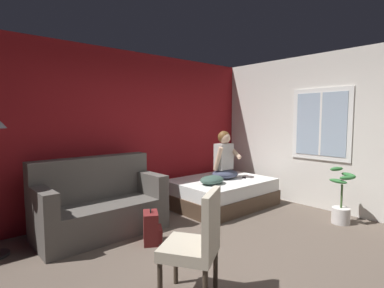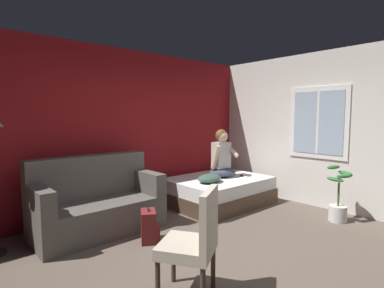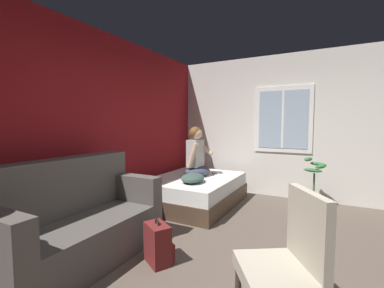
{
  "view_description": "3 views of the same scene",
  "coord_description": "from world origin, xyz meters",
  "px_view_note": "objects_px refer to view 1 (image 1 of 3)",
  "views": [
    {
      "loc": [
        -2.35,
        -2.04,
        1.6
      ],
      "look_at": [
        0.88,
        1.68,
        1.16
      ],
      "focal_mm": 28.0,
      "sensor_mm": 36.0,
      "label": 1
    },
    {
      "loc": [
        -2.35,
        -2.04,
        1.6
      ],
      "look_at": [
        0.6,
        1.29,
        1.18
      ],
      "focal_mm": 28.0,
      "sensor_mm": 36.0,
      "label": 2
    },
    {
      "loc": [
        -2.35,
        -0.39,
        1.4
      ],
      "look_at": [
        0.75,
        1.28,
        1.13
      ],
      "focal_mm": 24.0,
      "sensor_mm": 36.0,
      "label": 3
    }
  ],
  "objects_px": {
    "couch": "(99,205)",
    "throw_pillow": "(212,180)",
    "potted_plant": "(341,204)",
    "cell_phone": "(244,177)",
    "person_seated": "(224,159)",
    "backpack": "(152,228)",
    "bed": "(221,192)",
    "side_chair": "(197,241)"
  },
  "relations": [
    {
      "from": "backpack",
      "to": "cell_phone",
      "type": "relative_size",
      "value": 3.18
    },
    {
      "from": "person_seated",
      "to": "potted_plant",
      "type": "bearing_deg",
      "value": -73.69
    },
    {
      "from": "bed",
      "to": "person_seated",
      "type": "relative_size",
      "value": 2.04
    },
    {
      "from": "side_chair",
      "to": "potted_plant",
      "type": "height_order",
      "value": "side_chair"
    },
    {
      "from": "cell_phone",
      "to": "backpack",
      "type": "bearing_deg",
      "value": -118.84
    },
    {
      "from": "bed",
      "to": "backpack",
      "type": "xyz_separation_m",
      "value": [
        -1.87,
        -0.56,
        -0.04
      ]
    },
    {
      "from": "bed",
      "to": "backpack",
      "type": "relative_size",
      "value": 3.9
    },
    {
      "from": "cell_phone",
      "to": "potted_plant",
      "type": "distance_m",
      "value": 1.69
    },
    {
      "from": "side_chair",
      "to": "bed",
      "type": "bearing_deg",
      "value": 39.42
    },
    {
      "from": "couch",
      "to": "person_seated",
      "type": "height_order",
      "value": "person_seated"
    },
    {
      "from": "backpack",
      "to": "side_chair",
      "type": "bearing_deg",
      "value": -105.99
    },
    {
      "from": "backpack",
      "to": "potted_plant",
      "type": "bearing_deg",
      "value": -26.71
    },
    {
      "from": "bed",
      "to": "couch",
      "type": "distance_m",
      "value": 2.23
    },
    {
      "from": "throw_pillow",
      "to": "potted_plant",
      "type": "relative_size",
      "value": 0.56
    },
    {
      "from": "side_chair",
      "to": "person_seated",
      "type": "xyz_separation_m",
      "value": [
        2.37,
        1.88,
        0.3
      ]
    },
    {
      "from": "couch",
      "to": "bed",
      "type": "bearing_deg",
      "value": -5.36
    },
    {
      "from": "throw_pillow",
      "to": "cell_phone",
      "type": "xyz_separation_m",
      "value": [
        0.82,
        -0.02,
        -0.07
      ]
    },
    {
      "from": "bed",
      "to": "person_seated",
      "type": "height_order",
      "value": "person_seated"
    },
    {
      "from": "throw_pillow",
      "to": "person_seated",
      "type": "bearing_deg",
      "value": 21.03
    },
    {
      "from": "backpack",
      "to": "throw_pillow",
      "type": "relative_size",
      "value": 0.95
    },
    {
      "from": "person_seated",
      "to": "throw_pillow",
      "type": "xyz_separation_m",
      "value": [
        -0.52,
        -0.2,
        -0.29
      ]
    },
    {
      "from": "couch",
      "to": "potted_plant",
      "type": "xyz_separation_m",
      "value": [
        2.9,
        -2.06,
        -0.09
      ]
    },
    {
      "from": "backpack",
      "to": "potted_plant",
      "type": "relative_size",
      "value": 0.54
    },
    {
      "from": "backpack",
      "to": "cell_phone",
      "type": "xyz_separation_m",
      "value": [
        2.3,
        0.38,
        0.29
      ]
    },
    {
      "from": "side_chair",
      "to": "backpack",
      "type": "distance_m",
      "value": 1.37
    },
    {
      "from": "side_chair",
      "to": "cell_phone",
      "type": "bearing_deg",
      "value": 31.77
    },
    {
      "from": "couch",
      "to": "throw_pillow",
      "type": "height_order",
      "value": "couch"
    },
    {
      "from": "potted_plant",
      "to": "cell_phone",
      "type": "bearing_deg",
      "value": 98.64
    },
    {
      "from": "side_chair",
      "to": "potted_plant",
      "type": "xyz_separation_m",
      "value": [
        2.92,
        -0.01,
        -0.23
      ]
    },
    {
      "from": "backpack",
      "to": "potted_plant",
      "type": "distance_m",
      "value": 2.86
    },
    {
      "from": "side_chair",
      "to": "person_seated",
      "type": "height_order",
      "value": "person_seated"
    },
    {
      "from": "side_chair",
      "to": "potted_plant",
      "type": "bearing_deg",
      "value": -0.22
    },
    {
      "from": "side_chair",
      "to": "backpack",
      "type": "xyz_separation_m",
      "value": [
        0.37,
        1.27,
        -0.34
      ]
    },
    {
      "from": "bed",
      "to": "cell_phone",
      "type": "height_order",
      "value": "cell_phone"
    },
    {
      "from": "person_seated",
      "to": "cell_phone",
      "type": "bearing_deg",
      "value": -36.87
    },
    {
      "from": "person_seated",
      "to": "backpack",
      "type": "xyz_separation_m",
      "value": [
        -2.0,
        -0.6,
        -0.64
      ]
    },
    {
      "from": "couch",
      "to": "throw_pillow",
      "type": "xyz_separation_m",
      "value": [
        1.83,
        -0.37,
        0.16
      ]
    },
    {
      "from": "bed",
      "to": "cell_phone",
      "type": "distance_m",
      "value": 0.53
    },
    {
      "from": "bed",
      "to": "potted_plant",
      "type": "height_order",
      "value": "potted_plant"
    },
    {
      "from": "couch",
      "to": "potted_plant",
      "type": "bearing_deg",
      "value": -35.31
    },
    {
      "from": "couch",
      "to": "throw_pillow",
      "type": "distance_m",
      "value": 1.87
    },
    {
      "from": "couch",
      "to": "backpack",
      "type": "bearing_deg",
      "value": -65.66
    }
  ]
}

